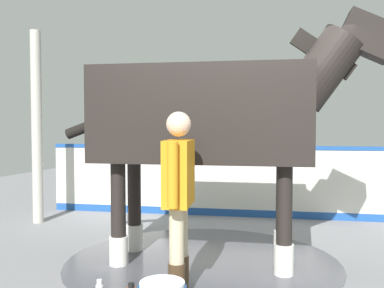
# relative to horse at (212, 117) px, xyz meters

# --- Properties ---
(ground_plane) EXTENTS (16.00, 16.00, 0.02)m
(ground_plane) POSITION_rel_horse_xyz_m (0.19, 0.16, -1.60)
(ground_plane) COLOR gray
(wet_patch) EXTENTS (3.02, 3.02, 0.00)m
(wet_patch) POSITION_rel_horse_xyz_m (-0.11, -0.02, -1.59)
(wet_patch) COLOR #4C4C54
(wet_patch) RESTS_ON ground
(barrier_wall) EXTENTS (5.92, 0.94, 1.16)m
(barrier_wall) POSITION_rel_horse_xyz_m (-0.46, 2.40, -1.05)
(barrier_wall) COLOR silver
(barrier_wall) RESTS_ON ground
(roof_post_far) EXTENTS (0.16, 0.16, 2.92)m
(roof_post_far) POSITION_rel_horse_xyz_m (-3.07, 1.01, -0.13)
(roof_post_far) COLOR #B7B2A8
(roof_post_far) RESTS_ON ground
(horse) EXTENTS (3.61, 1.33, 2.68)m
(horse) POSITION_rel_horse_xyz_m (0.00, 0.00, 0.00)
(horse) COLOR black
(horse) RESTS_ON ground
(handler) EXTENTS (0.30, 0.65, 1.63)m
(handler) POSITION_rel_horse_xyz_m (-0.02, -1.00, -0.66)
(handler) COLOR #47331E
(handler) RESTS_ON ground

